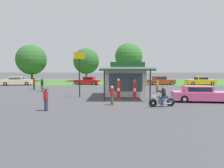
# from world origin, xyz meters

# --- Properties ---
(ground_plane) EXTENTS (300.00, 300.00, 0.00)m
(ground_plane) POSITION_xyz_m (0.00, 0.00, 0.00)
(ground_plane) COLOR #424247
(grass_verge_strip) EXTENTS (120.00, 24.00, 0.01)m
(grass_verge_strip) POSITION_xyz_m (0.00, 30.00, 0.00)
(grass_verge_strip) COLOR #3D6B2D
(grass_verge_strip) RESTS_ON ground
(service_station_kiosk) EXTENTS (5.06, 6.55, 3.59)m
(service_station_kiosk) POSITION_xyz_m (0.65, 4.11, 1.81)
(service_station_kiosk) COLOR beige
(service_station_kiosk) RESTS_ON ground
(gas_pump_nearside) EXTENTS (0.44, 0.44, 2.05)m
(gas_pump_nearside) POSITION_xyz_m (-0.12, 1.07, 0.94)
(gas_pump_nearside) COLOR slate
(gas_pump_nearside) RESTS_ON ground
(gas_pump_offside) EXTENTS (0.44, 0.44, 1.97)m
(gas_pump_offside) POSITION_xyz_m (1.42, 1.07, 0.90)
(gas_pump_offside) COLOR slate
(gas_pump_offside) RESTS_ON ground
(motorcycle_with_rider) EXTENTS (2.13, 0.80, 1.58)m
(motorcycle_with_rider) POSITION_xyz_m (3.26, -2.39, 0.65)
(motorcycle_with_rider) COLOR black
(motorcycle_with_rider) RESTS_ON ground
(featured_classic_sedan) EXTENTS (5.66, 2.40, 1.43)m
(featured_classic_sedan) POSITION_xyz_m (7.38, 0.08, 0.67)
(featured_classic_sedan) COLOR #E55993
(featured_classic_sedan) RESTS_ON ground
(parked_car_back_row_centre_left) EXTENTS (5.50, 2.77, 1.61)m
(parked_car_back_row_centre_left) POSITION_xyz_m (8.15, 19.59, 0.73)
(parked_car_back_row_centre_left) COLOR #993819
(parked_car_back_row_centre_left) RESTS_ON ground
(parked_car_second_row_spare) EXTENTS (5.17, 2.81, 1.48)m
(parked_car_second_row_spare) POSITION_xyz_m (-5.63, 19.94, 0.68)
(parked_car_second_row_spare) COLOR red
(parked_car_second_row_spare) RESTS_ON ground
(parked_car_back_row_centre) EXTENTS (5.70, 2.30, 1.52)m
(parked_car_back_row_centre) POSITION_xyz_m (15.48, 19.39, 0.69)
(parked_car_back_row_centre) COLOR gold
(parked_car_back_row_centre) RESTS_ON ground
(parked_car_back_row_right) EXTENTS (5.67, 2.90, 1.54)m
(parked_car_back_row_right) POSITION_xyz_m (-18.39, 18.42, 0.71)
(parked_car_back_row_right) COLOR beige
(parked_car_back_row_right) RESTS_ON ground
(parked_car_back_row_far_right) EXTENTS (5.61, 1.98, 1.55)m
(parked_car_back_row_far_right) POSITION_xyz_m (2.12, 19.05, 0.70)
(parked_car_back_row_far_right) COLOR #2D844C
(parked_car_back_row_far_right) RESTS_ON ground
(bystander_standing_back_lot) EXTENTS (0.34, 0.34, 1.62)m
(bystander_standing_back_lot) POSITION_xyz_m (4.85, 7.10, 0.85)
(bystander_standing_back_lot) COLOR brown
(bystander_standing_back_lot) RESTS_ON ground
(bystander_chatting_near_pumps) EXTENTS (0.35, 0.35, 1.60)m
(bystander_chatting_near_pumps) POSITION_xyz_m (-5.35, -4.06, 0.85)
(bystander_chatting_near_pumps) COLOR #2D3351
(bystander_chatting_near_pumps) RESTS_ON ground
(bystander_strolling_foreground) EXTENTS (0.38, 0.38, 1.72)m
(bystander_strolling_foreground) POSITION_xyz_m (-11.88, 10.09, 0.92)
(bystander_strolling_foreground) COLOR #2D3351
(bystander_strolling_foreground) RESTS_ON ground
(bystander_leaning_by_kiosk) EXTENTS (0.38, 0.38, 1.74)m
(bystander_leaning_by_kiosk) POSITION_xyz_m (-9.84, 7.60, 0.94)
(bystander_leaning_by_kiosk) COLOR brown
(bystander_leaning_by_kiosk) RESTS_ON ground
(bystander_admiring_sedan) EXTENTS (0.34, 0.34, 1.58)m
(bystander_admiring_sedan) POSITION_xyz_m (-0.70, -1.76, 0.83)
(bystander_admiring_sedan) COLOR brown
(bystander_admiring_sedan) RESTS_ON ground
(tree_oak_right) EXTENTS (7.18, 7.18, 8.79)m
(tree_oak_right) POSITION_xyz_m (-20.46, 30.15, 5.03)
(tree_oak_right) COLOR brown
(tree_oak_right) RESTS_ON ground
(tree_oak_far_left) EXTENTS (7.26, 7.26, 9.88)m
(tree_oak_far_left) POSITION_xyz_m (3.26, 35.22, 6.24)
(tree_oak_far_left) COLOR brown
(tree_oak_far_left) RESTS_ON ground
(tree_oak_distant_spare) EXTENTS (6.28, 6.28, 8.03)m
(tree_oak_distant_spare) POSITION_xyz_m (-7.39, 30.93, 4.88)
(tree_oak_distant_spare) COLOR brown
(tree_oak_distant_spare) RESTS_ON ground
(roadside_pole_sign) EXTENTS (1.10, 0.12, 4.70)m
(roadside_pole_sign) POSITION_xyz_m (-4.17, 2.85, 3.22)
(roadside_pole_sign) COLOR black
(roadside_pole_sign) RESTS_ON ground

